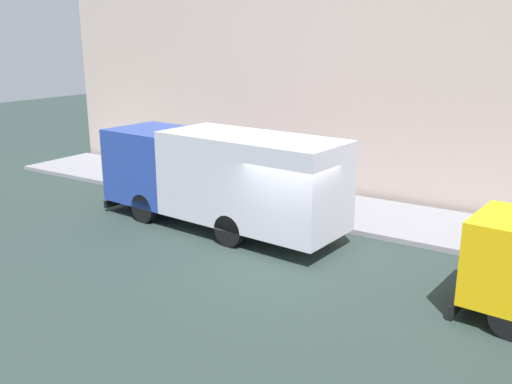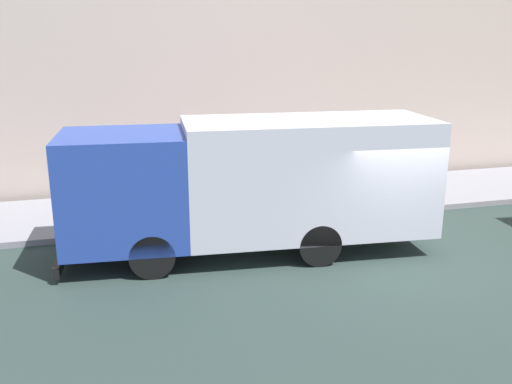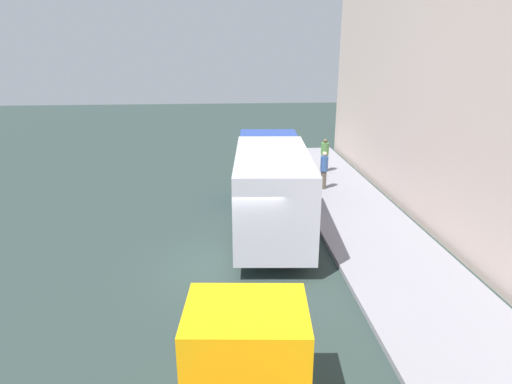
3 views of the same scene
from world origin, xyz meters
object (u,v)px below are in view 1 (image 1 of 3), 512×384
object	(u,v)px
pedestrian_walking	(184,164)
traffic_cone_orange	(177,181)
pedestrian_standing	(143,153)
large_utility_truck	(219,175)

from	to	relation	value
pedestrian_walking	traffic_cone_orange	distance (m)	0.74
pedestrian_standing	traffic_cone_orange	xyz separation A→B (m)	(-1.16, -2.81, -0.55)
pedestrian_walking	pedestrian_standing	world-z (taller)	pedestrian_walking
pedestrian_walking	pedestrian_standing	bearing A→B (deg)	-45.68
large_utility_truck	pedestrian_standing	xyz separation A→B (m)	(3.49, 6.49, -0.63)
pedestrian_walking	pedestrian_standing	size ratio (longest dim) A/B	1.00
large_utility_truck	pedestrian_standing	world-z (taller)	large_utility_truck
pedestrian_standing	traffic_cone_orange	distance (m)	3.08
pedestrian_standing	large_utility_truck	bearing A→B (deg)	22.67
large_utility_truck	pedestrian_standing	size ratio (longest dim) A/B	4.93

